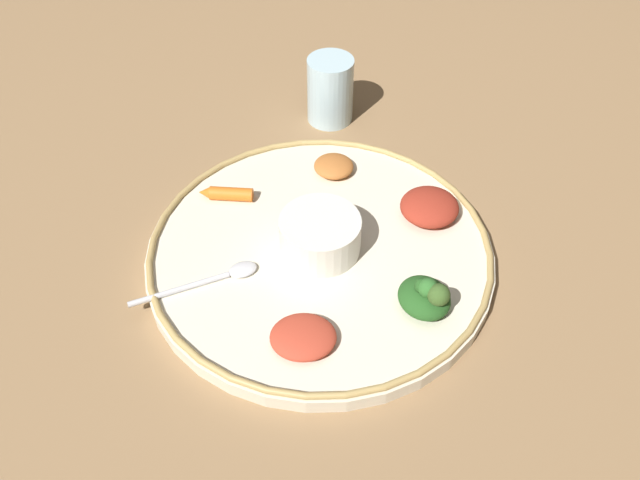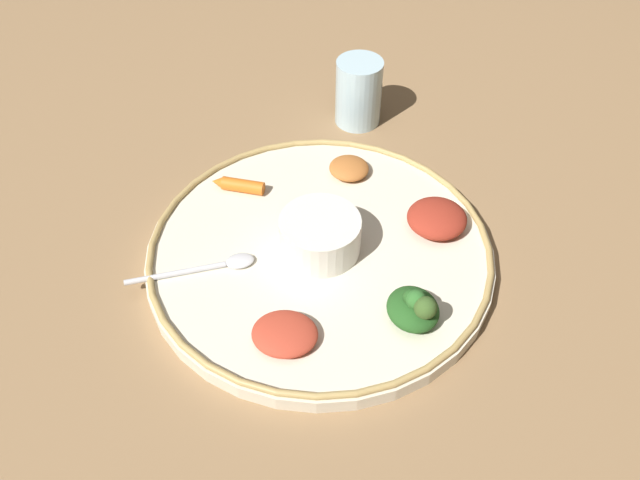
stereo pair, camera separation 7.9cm
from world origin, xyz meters
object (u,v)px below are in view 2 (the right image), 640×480
at_px(greens_pile, 414,308).
at_px(carrot_near_spoon, 238,185).
at_px(drinking_glass, 358,96).
at_px(center_bowl, 320,234).
at_px(spoon, 212,266).

height_order(greens_pile, carrot_near_spoon, greens_pile).
bearing_deg(drinking_glass, center_bowl, 1.00).
height_order(spoon, drinking_glass, drinking_glass).
distance_m(center_bowl, carrot_near_spoon, 0.15).
relative_size(center_bowl, carrot_near_spoon, 1.38).
bearing_deg(center_bowl, drinking_glass, -179.00).
relative_size(greens_pile, carrot_near_spoon, 1.17).
relative_size(spoon, drinking_glass, 1.42).
bearing_deg(carrot_near_spoon, center_bowl, 57.84).
distance_m(center_bowl, greens_pile, 0.15).
height_order(carrot_near_spoon, drinking_glass, drinking_glass).
distance_m(carrot_near_spoon, drinking_glass, 0.25).
bearing_deg(carrot_near_spoon, greens_pile, 57.06).
height_order(center_bowl, carrot_near_spoon, center_bowl).
bearing_deg(drinking_glass, carrot_near_spoon, -29.87).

